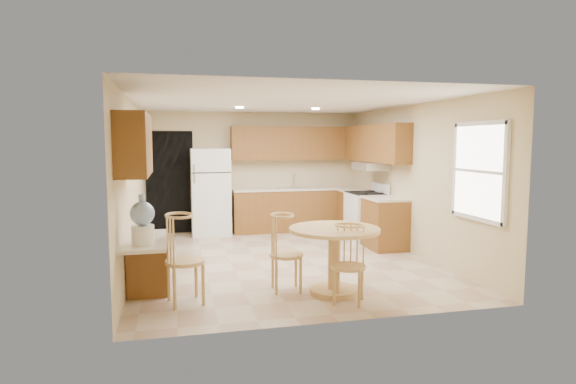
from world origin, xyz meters
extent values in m
plane|color=#BFAA8B|center=(0.00, 0.00, 0.00)|extent=(5.50, 5.50, 0.00)
cube|color=white|center=(0.00, 0.00, 2.50)|extent=(4.50, 5.50, 0.02)
cube|color=#CCB989|center=(0.00, 2.75, 1.25)|extent=(4.50, 0.02, 2.50)
cube|color=#CCB989|center=(0.00, -2.75, 1.25)|extent=(4.50, 0.02, 2.50)
cube|color=#CCB989|center=(-2.25, 0.00, 1.25)|extent=(0.02, 5.50, 2.50)
cube|color=#CCB989|center=(2.25, 0.00, 1.25)|extent=(0.02, 5.50, 2.50)
cube|color=black|center=(-1.75, 2.73, 1.05)|extent=(0.90, 0.02, 2.10)
cube|color=brown|center=(0.88, 2.45, 0.43)|extent=(2.75, 0.60, 0.87)
cube|color=beige|center=(0.88, 2.45, 0.89)|extent=(2.75, 0.63, 0.04)
cube|color=brown|center=(1.95, 1.85, 0.43)|extent=(0.60, 0.59, 0.87)
cube|color=beige|center=(1.95, 1.85, 0.89)|extent=(0.63, 0.59, 0.04)
cube|color=brown|center=(1.95, 0.40, 0.43)|extent=(0.60, 0.80, 0.87)
cube|color=beige|center=(1.95, 0.40, 0.89)|extent=(0.63, 0.80, 0.04)
cube|color=brown|center=(0.88, 2.58, 1.85)|extent=(2.75, 0.33, 0.70)
cube|color=brown|center=(2.08, 1.21, 1.85)|extent=(0.33, 2.42, 0.70)
cube|color=brown|center=(-2.08, -1.60, 1.85)|extent=(0.33, 1.40, 0.70)
cube|color=silver|center=(0.85, 2.45, 0.91)|extent=(0.78, 0.44, 0.01)
cube|color=silver|center=(2.00, 1.18, 1.42)|extent=(0.50, 0.76, 0.14)
cube|color=brown|center=(-2.00, -1.32, 0.36)|extent=(0.48, 0.42, 0.72)
cube|color=beige|center=(-2.00, -1.70, 0.75)|extent=(0.50, 1.20, 0.04)
cube|color=white|center=(2.23, -1.85, 1.50)|extent=(0.05, 1.00, 1.20)
cube|color=white|center=(2.22, -1.85, 2.12)|extent=(0.05, 1.10, 0.06)
cube|color=white|center=(2.22, -1.85, 0.88)|extent=(0.05, 1.10, 0.06)
cube|color=white|center=(2.22, -2.38, 1.50)|extent=(0.05, 0.06, 1.28)
cube|color=white|center=(2.22, -1.32, 1.50)|extent=(0.05, 0.06, 1.28)
cylinder|color=white|center=(-0.50, 1.20, 2.48)|extent=(0.14, 0.14, 0.02)
cylinder|color=white|center=(0.90, 1.20, 2.48)|extent=(0.14, 0.14, 0.02)
cube|color=white|center=(-0.95, 2.40, 0.87)|extent=(0.77, 0.72, 1.75)
cube|color=black|center=(-0.95, 2.04, 1.28)|extent=(0.76, 0.01, 0.02)
cube|color=silver|center=(-1.28, 2.03, 1.18)|extent=(0.03, 0.03, 0.18)
cube|color=silver|center=(-1.28, 2.03, 1.39)|extent=(0.03, 0.03, 0.14)
cube|color=white|center=(1.92, 1.18, 0.45)|extent=(0.65, 0.76, 0.90)
cube|color=black|center=(1.92, 1.18, 0.91)|extent=(0.64, 0.75, 0.02)
cube|color=white|center=(2.20, 1.18, 1.00)|extent=(0.06, 0.76, 0.18)
cylinder|color=tan|center=(0.25, -1.82, 0.03)|extent=(0.60, 0.60, 0.06)
cylinder|color=tan|center=(0.25, -1.82, 0.40)|extent=(0.15, 0.15, 0.74)
cylinder|color=tan|center=(0.25, -1.82, 0.81)|extent=(1.12, 1.12, 0.04)
cylinder|color=tan|center=(-0.30, -1.57, 0.46)|extent=(0.43, 0.43, 0.04)
cylinder|color=tan|center=(-0.45, -1.42, 0.23)|extent=(0.04, 0.04, 0.46)
cylinder|color=tan|center=(-0.14, -1.42, 0.23)|extent=(0.04, 0.04, 0.46)
cylinder|color=tan|center=(-0.45, -1.73, 0.23)|extent=(0.04, 0.04, 0.46)
cylinder|color=tan|center=(-0.14, -1.73, 0.23)|extent=(0.04, 0.04, 0.46)
cylinder|color=tan|center=(0.30, -2.20, 0.43)|extent=(0.40, 0.40, 0.04)
cylinder|color=tan|center=(0.16, -2.06, 0.22)|extent=(0.03, 0.03, 0.43)
cylinder|color=tan|center=(0.45, -2.06, 0.22)|extent=(0.03, 0.03, 0.43)
cylinder|color=tan|center=(0.16, -2.34, 0.22)|extent=(0.03, 0.03, 0.43)
cylinder|color=tan|center=(0.45, -2.34, 0.22)|extent=(0.03, 0.03, 0.43)
cylinder|color=tan|center=(-1.55, -1.77, 0.49)|extent=(0.46, 0.46, 0.04)
cylinder|color=tan|center=(-1.71, -1.60, 0.25)|extent=(0.04, 0.04, 0.49)
cylinder|color=tan|center=(-1.39, -1.60, 0.25)|extent=(0.04, 0.04, 0.49)
cylinder|color=tan|center=(-1.71, -1.93, 0.25)|extent=(0.04, 0.04, 0.49)
cylinder|color=tan|center=(-1.39, -1.93, 0.25)|extent=(0.04, 0.04, 0.49)
cylinder|color=white|center=(-2.00, -1.98, 0.87)|extent=(0.24, 0.24, 0.21)
sphere|color=#8BA7D8|center=(-2.00, -1.98, 1.11)|extent=(0.26, 0.26, 0.26)
cylinder|color=#8BA7D8|center=(-2.00, -1.98, 1.28)|extent=(0.07, 0.07, 0.08)
camera|label=1|loc=(-1.64, -7.37, 1.89)|focal=30.00mm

